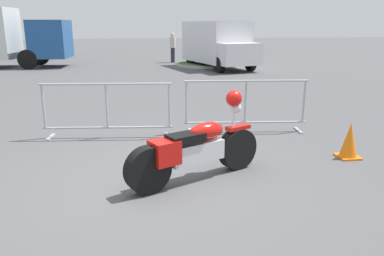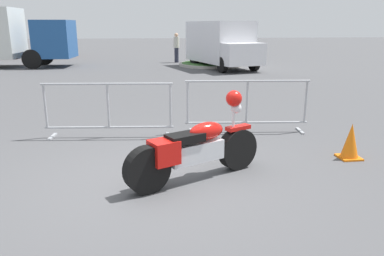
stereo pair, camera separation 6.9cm
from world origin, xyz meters
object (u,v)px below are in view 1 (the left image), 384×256
at_px(crowd_barrier_far, 245,105).
at_px(parked_car_maroon, 45,46).
at_px(crowd_barrier_near, 107,109).
at_px(traffic_cone, 349,141).
at_px(delivery_van, 217,43).
at_px(parked_car_tan, 3,46).
at_px(pedestrian, 173,47).
at_px(motorcycle, 196,148).

relative_size(crowd_barrier_far, parked_car_maroon, 0.55).
xyz_separation_m(crowd_barrier_near, traffic_cone, (4.01, -1.76, -0.27)).
height_order(crowd_barrier_near, delivery_van, delivery_van).
bearing_deg(parked_car_tan, crowd_barrier_near, -167.21).
bearing_deg(delivery_van, parked_car_tan, -138.53).
relative_size(delivery_van, traffic_cone, 9.04).
height_order(parked_car_maroon, traffic_cone, parked_car_maroon).
xyz_separation_m(crowd_barrier_near, parked_car_maroon, (-5.59, 20.20, 0.18)).
relative_size(crowd_barrier_near, delivery_van, 0.47).
bearing_deg(delivery_van, crowd_barrier_far, -24.47).
bearing_deg(parked_car_tan, traffic_cone, -160.33).
distance_m(parked_car_maroon, pedestrian, 9.79).
relative_size(parked_car_tan, traffic_cone, 7.77).
bearing_deg(parked_car_tan, parked_car_maroon, -103.80).
bearing_deg(motorcycle, crowd_barrier_near, 94.85).
distance_m(motorcycle, parked_car_maroon, 23.55).
xyz_separation_m(parked_car_tan, traffic_cone, (12.36, -22.17, -0.46)).
bearing_deg(traffic_cone, parked_car_tan, 119.13).
bearing_deg(motorcycle, crowd_barrier_far, 33.09).
height_order(crowd_barrier_far, traffic_cone, crowd_barrier_far).
height_order(delivery_van, parked_car_maroon, delivery_van).
bearing_deg(delivery_van, parked_car_maroon, -144.34).
bearing_deg(crowd_barrier_near, parked_car_tan, 112.24).
relative_size(motorcycle, crowd_barrier_near, 0.81).
bearing_deg(crowd_barrier_near, parked_car_maroon, 105.47).
distance_m(crowd_barrier_near, delivery_van, 12.72).
bearing_deg(parked_car_maroon, crowd_barrier_far, -167.04).
bearing_deg(delivery_van, traffic_cone, -18.00).
xyz_separation_m(motorcycle, delivery_van, (3.32, 14.10, 0.78)).
xyz_separation_m(motorcycle, crowd_barrier_near, (-1.37, 2.29, 0.09)).
xyz_separation_m(crowd_barrier_near, delivery_van, (4.69, 11.81, 0.68)).
height_order(crowd_barrier_near, traffic_cone, crowd_barrier_near).
bearing_deg(crowd_barrier_near, traffic_cone, -23.70).
distance_m(crowd_barrier_far, pedestrian, 15.04).
height_order(parked_car_maroon, pedestrian, pedestrian).
bearing_deg(parked_car_tan, crowd_barrier_far, -160.93).
height_order(motorcycle, delivery_van, delivery_van).
xyz_separation_m(parked_car_maroon, traffic_cone, (9.60, -21.96, -0.45)).
distance_m(crowd_barrier_far, traffic_cone, 2.18).
relative_size(motorcycle, pedestrian, 1.19).
bearing_deg(crowd_barrier_far, parked_car_tan, 118.52).
xyz_separation_m(delivery_van, parked_car_maroon, (-10.28, 8.40, -0.50)).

